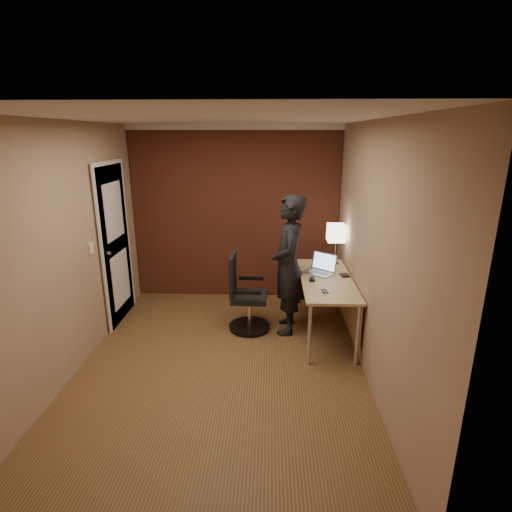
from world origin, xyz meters
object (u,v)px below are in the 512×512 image
laptop (321,267)px  wallet (345,275)px  office_chair (245,298)px  phone (325,291)px  mouse (312,279)px  desk_lamp (336,233)px  person (288,265)px  desk (332,288)px

laptop → wallet: (0.27, -0.14, -0.05)m
wallet → office_chair: (-1.21, 0.02, -0.32)m
laptop → wallet: 0.30m
phone → wallet: size_ratio=1.05×
wallet → phone: bearing=-121.0°
laptop → mouse: 0.34m
desk_lamp → wallet: size_ratio=4.86×
mouse → person: person is taller
mouse → person: bearing=153.1°
person → laptop: bearing=108.4°
desk → mouse: 0.30m
desk_lamp → person: person is taller
desk → person: person is taller
mouse → person: 0.35m
desk → desk_lamp: size_ratio=2.80×
desk_lamp → phone: desk_lamp is taller
laptop → office_chair: bearing=-172.9°
desk → phone: bearing=-109.3°
mouse → office_chair: 0.89m
wallet → office_chair: bearing=179.0°
mouse → phone: mouse is taller
mouse → office_chair: (-0.80, 0.19, -0.32)m
desk → phone: size_ratio=13.04×
desk_lamp → laptop: (-0.21, -0.32, -0.35)m
person → desk_lamp: bearing=127.1°
laptop → desk_lamp: bearing=56.2°
laptop → phone: (-0.04, -0.64, -0.06)m
mouse → phone: 0.35m
office_chair → phone: bearing=-30.1°
desk → wallet: 0.22m
desk_lamp → office_chair: size_ratio=0.56×
wallet → person: 0.69m
phone → wallet: 0.59m
office_chair → mouse: bearing=-13.1°
desk → laptop: bearing=117.2°
laptop → phone: laptop is taller
mouse → laptop: bearing=72.7°
laptop → wallet: laptop is taller
laptop → desk: bearing=-62.8°
desk_lamp → person: size_ratio=0.31×
phone → person: 0.65m
person → wallet: bearing=90.6°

